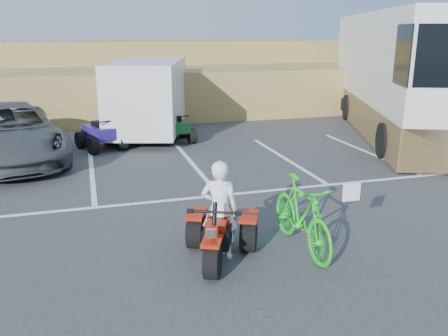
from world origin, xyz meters
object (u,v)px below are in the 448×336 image
object	(u,v)px
quad_atv_blue	(101,149)
red_trike_atv	(218,261)
green_dirt_bike	(302,215)
rider	(220,210)
cargo_trailer	(149,95)
quad_atv_green	(175,142)
rv_motorhome	(401,82)
grey_pickup	(8,133)

from	to	relation	value
quad_atv_blue	red_trike_atv	bearing A→B (deg)	-100.52
red_trike_atv	green_dirt_bike	distance (m)	1.56
rider	cargo_trailer	world-z (taller)	cargo_trailer
green_dirt_bike	quad_atv_green	bearing A→B (deg)	92.34
rv_motorhome	rider	bearing A→B (deg)	-117.53
cargo_trailer	quad_atv_green	xyz separation A→B (m)	(0.60, -1.57, -1.39)
red_trike_atv	grey_pickup	world-z (taller)	grey_pickup
green_dirt_bike	grey_pickup	xyz separation A→B (m)	(-5.41, 7.54, 0.18)
rider	rv_motorhome	xyz separation A→B (m)	(9.01, 7.93, 0.98)
green_dirt_bike	quad_atv_blue	xyz separation A→B (m)	(-2.91, 8.26, -0.61)
green_dirt_bike	quad_atv_blue	size ratio (longest dim) A/B	1.35
grey_pickup	quad_atv_green	size ratio (longest dim) A/B	3.90
green_dirt_bike	cargo_trailer	bearing A→B (deg)	95.16
rider	grey_pickup	world-z (taller)	rider
red_trike_atv	rv_motorhome	bearing A→B (deg)	66.02
quad_atv_blue	rv_motorhome	bearing A→B (deg)	-21.71
red_trike_atv	rider	distance (m)	0.82
rv_motorhome	red_trike_atv	bearing A→B (deg)	-117.24
grey_pickup	cargo_trailer	distance (m)	5.11
red_trike_atv	green_dirt_bike	xyz separation A→B (m)	(1.43, 0.01, 0.61)
green_dirt_bike	quad_atv_green	size ratio (longest dim) A/B	1.39
green_dirt_bike	cargo_trailer	xyz separation A→B (m)	(-1.10, 10.21, 0.78)
rider	green_dirt_bike	size ratio (longest dim) A/B	0.79
red_trike_atv	rv_motorhome	distance (m)	12.27
cargo_trailer	quad_atv_green	distance (m)	2.18
rider	quad_atv_green	distance (m)	8.60
cargo_trailer	grey_pickup	bearing A→B (deg)	-132.08
quad_atv_green	red_trike_atv	bearing A→B (deg)	-101.47
rv_motorhome	quad_atv_blue	xyz separation A→B (m)	(-10.55, 0.20, -1.79)
grey_pickup	rv_motorhome	bearing A→B (deg)	-10.33
rider	quad_atv_green	xyz separation A→B (m)	(0.87, 8.51, -0.81)
rider	quad_atv_green	bearing A→B (deg)	-71.47
red_trike_atv	grey_pickup	bearing A→B (deg)	142.15
rv_motorhome	quad_atv_green	size ratio (longest dim) A/B	7.99
red_trike_atv	quad_atv_green	distance (m)	8.70
green_dirt_bike	grey_pickup	world-z (taller)	grey_pickup
red_trike_atv	quad_atv_green	bearing A→B (deg)	108.22
grey_pickup	rv_motorhome	size ratio (longest dim) A/B	0.49
green_dirt_bike	quad_atv_green	xyz separation A→B (m)	(-0.50, 8.64, -0.61)
rider	quad_atv_green	world-z (taller)	rider
grey_pickup	quad_atv_blue	xyz separation A→B (m)	(2.50, 0.71, -0.79)
quad_atv_blue	quad_atv_green	distance (m)	2.44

